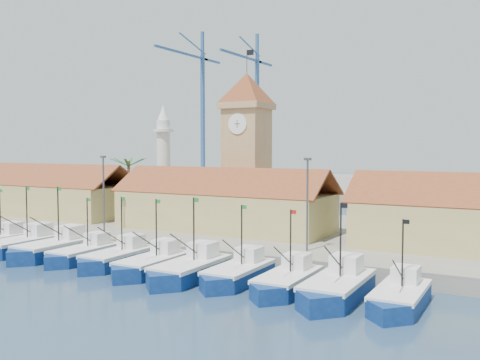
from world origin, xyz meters
The scene contains 21 objects.
ground centered at (0.00, 0.00, 0.00)m, with size 400.00×400.00×0.00m, color #1D324D.
quay centered at (0.00, 24.00, 0.75)m, with size 140.00×32.00×1.50m, color gray.
terminal centered at (0.00, 110.00, 1.00)m, with size 240.00×80.00×2.00m, color gray.
boat_1 centered at (-15.73, 3.00, 0.79)m, with size 3.68×10.08×7.63m.
boat_2 centered at (-10.97, 3.05, 0.81)m, with size 3.77×10.32×7.81m.
boat_3 centered at (-6.75, 3.10, 0.70)m, with size 3.26×8.94×6.76m.
boat_4 centered at (-2.17, 3.02, 0.73)m, with size 3.42×9.37×7.09m.
boat_5 centered at (2.60, 2.28, 0.74)m, with size 3.45×9.45×7.15m.
boat_6 centered at (6.92, 1.98, 0.78)m, with size 3.64×9.96×7.54m.
boat_7 centered at (11.21, 2.98, 0.72)m, with size 3.38×9.26×7.01m.
boat_8 centered at (15.95, 2.53, 0.71)m, with size 3.32×9.11×6.89m.
boat_9 centered at (20.19, 2.21, 0.80)m, with size 3.73×10.21×7.72m.
boat_10 centered at (24.85, 2.30, 0.69)m, with size 3.24×8.88×6.72m.
hall_left centered at (-32.00, 20.00, 3.99)m, with size 31.20×10.13×7.61m.
hall_center centered at (0.00, 20.00, 3.99)m, with size 27.04×10.13×7.61m.
clock_tower centered at (0.00, 26.00, 11.96)m, with size 5.80×5.80×22.70m.
minaret centered at (-15.00, 28.00, 9.73)m, with size 3.00×3.00×16.30m.
palm_tree centered at (-20.00, 26.00, 6.25)m, with size 5.60×5.03×8.39m.
lamp_posts centered at (0.50, 12.00, 6.48)m, with size 80.70×0.25×9.03m.
crane_blue_far centered at (-55.26, 100.54, 26.68)m, with size 1.00×33.45×44.36m.
crane_blue_near centered at (-39.77, 106.79, 25.90)m, with size 1.00×31.50×43.25m.
Camera 1 is at (32.79, -36.17, 11.54)m, focal length 40.00 mm.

